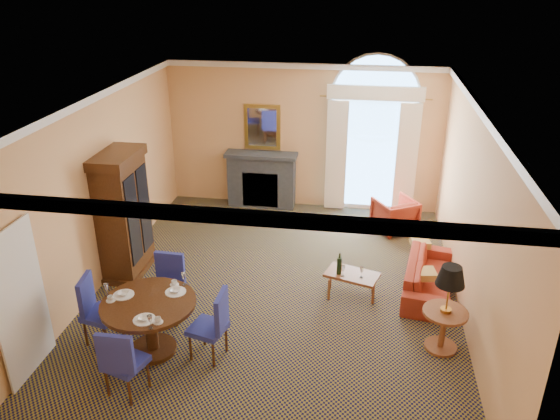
% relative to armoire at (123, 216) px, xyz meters
% --- Properties ---
extents(ground, '(7.50, 7.50, 0.00)m').
position_rel_armoire_xyz_m(ground, '(2.72, -0.30, -1.08)').
color(ground, '#101034').
rests_on(ground, ground).
extents(room_envelope, '(6.04, 7.52, 3.45)m').
position_rel_armoire_xyz_m(room_envelope, '(2.69, 0.36, 1.43)').
color(room_envelope, '#ECB171').
rests_on(room_envelope, ground).
extents(armoire, '(0.64, 1.14, 2.24)m').
position_rel_armoire_xyz_m(armoire, '(0.00, 0.00, 0.00)').
color(armoire, '#371D0C').
rests_on(armoire, ground).
extents(dining_table, '(1.32, 1.32, 1.03)m').
position_rel_armoire_xyz_m(dining_table, '(1.24, -2.09, -0.47)').
color(dining_table, '#371D0C').
rests_on(dining_table, ground).
extents(dining_chair_north, '(0.48, 0.50, 1.05)m').
position_rel_armoire_xyz_m(dining_chair_north, '(1.20, -1.19, -0.48)').
color(dining_chair_north, navy).
rests_on(dining_chair_north, ground).
extents(dining_chair_south, '(0.58, 0.58, 1.05)m').
position_rel_armoire_xyz_m(dining_chair_south, '(1.23, -3.02, -0.48)').
color(dining_chair_south, navy).
rests_on(dining_chair_south, ground).
extents(dining_chair_east, '(0.57, 0.57, 1.05)m').
position_rel_armoire_xyz_m(dining_chair_east, '(2.16, -2.07, -0.48)').
color(dining_chair_east, navy).
rests_on(dining_chair_east, ground).
extents(dining_chair_west, '(0.55, 0.55, 1.05)m').
position_rel_armoire_xyz_m(dining_chair_west, '(0.36, -1.98, -0.48)').
color(dining_chair_west, navy).
rests_on(dining_chair_west, ground).
extents(sofa, '(1.03, 1.99, 0.55)m').
position_rel_armoire_xyz_m(sofa, '(5.27, 0.15, -0.80)').
color(sofa, '#A2301D').
rests_on(sofa, ground).
extents(armchair, '(1.04, 1.05, 0.70)m').
position_rel_armoire_xyz_m(armchair, '(4.77, 2.40, -0.73)').
color(armchair, '#A2301D').
rests_on(armchair, ground).
extents(coffee_table, '(0.95, 0.71, 0.82)m').
position_rel_armoire_xyz_m(coffee_table, '(3.97, -0.23, -0.66)').
color(coffee_table, brown).
rests_on(coffee_table, ground).
extents(side_table, '(0.63, 0.63, 1.32)m').
position_rel_armoire_xyz_m(side_table, '(5.32, -1.39, -0.23)').
color(side_table, brown).
rests_on(side_table, ground).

